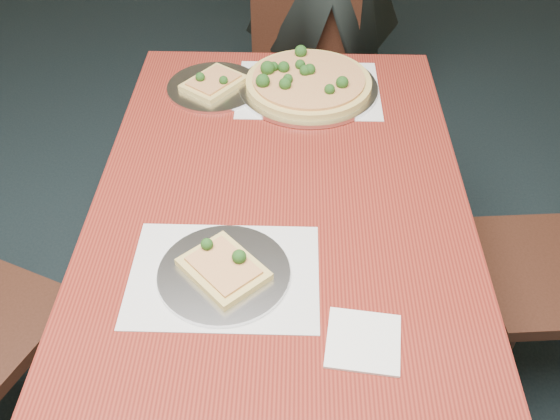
{
  "coord_description": "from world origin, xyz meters",
  "views": [
    {
      "loc": [
        0.25,
        -0.44,
        1.75
      ],
      "look_at": [
        0.22,
        0.64,
        0.75
      ],
      "focal_mm": 40.0,
      "sensor_mm": 36.0,
      "label": 1
    }
  ],
  "objects_px": {
    "slice_plate_far": "(214,85)",
    "slice_plate_near": "(224,271)",
    "dining_table": "(280,237)",
    "pizza_pan": "(307,83)",
    "chair_far": "(303,67)"
  },
  "relations": [
    {
      "from": "slice_plate_near",
      "to": "slice_plate_far",
      "type": "relative_size",
      "value": 1.0
    },
    {
      "from": "dining_table",
      "to": "slice_plate_far",
      "type": "relative_size",
      "value": 5.36
    },
    {
      "from": "chair_far",
      "to": "slice_plate_far",
      "type": "xyz_separation_m",
      "value": [
        -0.27,
        -0.54,
        0.25
      ]
    },
    {
      "from": "dining_table",
      "to": "pizza_pan",
      "type": "relative_size",
      "value": 3.65
    },
    {
      "from": "pizza_pan",
      "to": "dining_table",
      "type": "bearing_deg",
      "value": -96.99
    },
    {
      "from": "dining_table",
      "to": "chair_far",
      "type": "height_order",
      "value": "chair_far"
    },
    {
      "from": "slice_plate_near",
      "to": "slice_plate_far",
      "type": "distance_m",
      "value": 0.74
    },
    {
      "from": "dining_table",
      "to": "slice_plate_far",
      "type": "distance_m",
      "value": 0.58
    },
    {
      "from": "chair_far",
      "to": "slice_plate_near",
      "type": "xyz_separation_m",
      "value": [
        -0.17,
        -1.28,
        0.25
      ]
    },
    {
      "from": "dining_table",
      "to": "pizza_pan",
      "type": "distance_m",
      "value": 0.55
    },
    {
      "from": "slice_plate_far",
      "to": "slice_plate_near",
      "type": "bearing_deg",
      "value": -82.28
    },
    {
      "from": "chair_far",
      "to": "slice_plate_far",
      "type": "bearing_deg",
      "value": -114.21
    },
    {
      "from": "dining_table",
      "to": "pizza_pan",
      "type": "xyz_separation_m",
      "value": [
        0.07,
        0.53,
        0.12
      ]
    },
    {
      "from": "pizza_pan",
      "to": "slice_plate_near",
      "type": "height_order",
      "value": "pizza_pan"
    },
    {
      "from": "chair_far",
      "to": "dining_table",
      "type": "bearing_deg",
      "value": -90.78
    }
  ]
}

